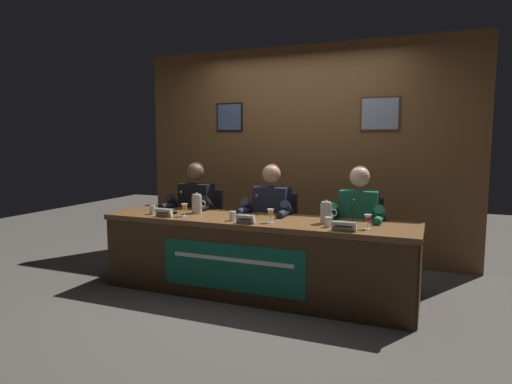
% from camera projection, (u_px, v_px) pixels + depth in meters
% --- Properties ---
extents(ground_plane, '(12.00, 12.00, 0.00)m').
position_uv_depth(ground_plane, '(256.00, 293.00, 4.24)').
color(ground_plane, '#4C4742').
extents(wall_back_panelled, '(4.17, 0.14, 2.60)m').
position_uv_depth(wall_back_panelled, '(301.00, 153.00, 5.45)').
color(wall_back_panelled, brown).
rests_on(wall_back_panelled, ground_plane).
extents(conference_table, '(2.97, 0.74, 0.73)m').
position_uv_depth(conference_table, '(252.00, 245.00, 4.09)').
color(conference_table, brown).
rests_on(conference_table, ground_plane).
extents(chair_left, '(0.44, 0.45, 0.89)m').
position_uv_depth(chair_left, '(202.00, 231.00, 5.03)').
color(chair_left, black).
rests_on(chair_left, ground_plane).
extents(panelist_left, '(0.51, 0.48, 1.22)m').
position_uv_depth(panelist_left, '(193.00, 209.00, 4.82)').
color(panelist_left, black).
rests_on(panelist_left, ground_plane).
extents(nameplate_left, '(0.18, 0.06, 0.08)m').
position_uv_depth(nameplate_left, '(164.00, 213.00, 4.24)').
color(nameplate_left, white).
rests_on(nameplate_left, conference_table).
extents(juice_glass_left, '(0.06, 0.06, 0.12)m').
position_uv_depth(juice_glass_left, '(185.00, 207.00, 4.25)').
color(juice_glass_left, white).
rests_on(juice_glass_left, conference_table).
extents(water_cup_left, '(0.06, 0.06, 0.08)m').
position_uv_depth(water_cup_left, '(153.00, 210.00, 4.39)').
color(water_cup_left, silver).
rests_on(water_cup_left, conference_table).
extents(microphone_left, '(0.06, 0.17, 0.22)m').
position_uv_depth(microphone_left, '(176.00, 206.00, 4.44)').
color(microphone_left, black).
rests_on(microphone_left, conference_table).
extents(chair_center, '(0.44, 0.45, 0.89)m').
position_uv_depth(chair_center, '(276.00, 237.00, 4.70)').
color(chair_center, black).
rests_on(chair_center, ground_plane).
extents(panelist_center, '(0.51, 0.48, 1.22)m').
position_uv_depth(panelist_center, '(269.00, 215.00, 4.48)').
color(panelist_center, black).
rests_on(panelist_center, ground_plane).
extents(nameplate_center, '(0.17, 0.06, 0.08)m').
position_uv_depth(nameplate_center, '(245.00, 219.00, 3.89)').
color(nameplate_center, white).
rests_on(nameplate_center, conference_table).
extents(juice_glass_center, '(0.06, 0.06, 0.12)m').
position_uv_depth(juice_glass_center, '(271.00, 213.00, 3.92)').
color(juice_glass_center, white).
rests_on(juice_glass_center, conference_table).
extents(water_cup_center, '(0.06, 0.06, 0.08)m').
position_uv_depth(water_cup_center, '(233.00, 216.00, 4.03)').
color(water_cup_center, silver).
rests_on(water_cup_center, conference_table).
extents(microphone_center, '(0.06, 0.17, 0.22)m').
position_uv_depth(microphone_center, '(253.00, 210.00, 4.14)').
color(microphone_center, black).
rests_on(microphone_center, conference_table).
extents(chair_right, '(0.44, 0.45, 0.89)m').
position_uv_depth(chair_right, '(360.00, 244.00, 4.37)').
color(chair_right, black).
rests_on(chair_right, ground_plane).
extents(panelist_right, '(0.51, 0.48, 1.22)m').
position_uv_depth(panelist_right, '(357.00, 220.00, 4.15)').
color(panelist_right, black).
rests_on(panelist_right, ground_plane).
extents(nameplate_right, '(0.20, 0.06, 0.08)m').
position_uv_depth(nameplate_right, '(344.00, 226.00, 3.56)').
color(nameplate_right, white).
rests_on(nameplate_right, conference_table).
extents(juice_glass_right, '(0.06, 0.06, 0.12)m').
position_uv_depth(juice_glass_right, '(368.00, 219.00, 3.63)').
color(juice_glass_right, white).
rests_on(juice_glass_right, conference_table).
extents(water_cup_right, '(0.06, 0.06, 0.08)m').
position_uv_depth(water_cup_right, '(328.00, 223.00, 3.73)').
color(water_cup_right, silver).
rests_on(water_cup_right, conference_table).
extents(microphone_right, '(0.06, 0.17, 0.22)m').
position_uv_depth(microphone_right, '(352.00, 216.00, 3.83)').
color(microphone_right, black).
rests_on(microphone_right, conference_table).
extents(water_pitcher_left_side, '(0.15, 0.10, 0.21)m').
position_uv_depth(water_pitcher_left_side, '(197.00, 204.00, 4.44)').
color(water_pitcher_left_side, silver).
rests_on(water_pitcher_left_side, conference_table).
extents(water_pitcher_right_side, '(0.15, 0.10, 0.21)m').
position_uv_depth(water_pitcher_right_side, '(326.00, 213.00, 3.89)').
color(water_pitcher_right_side, silver).
rests_on(water_pitcher_right_side, conference_table).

